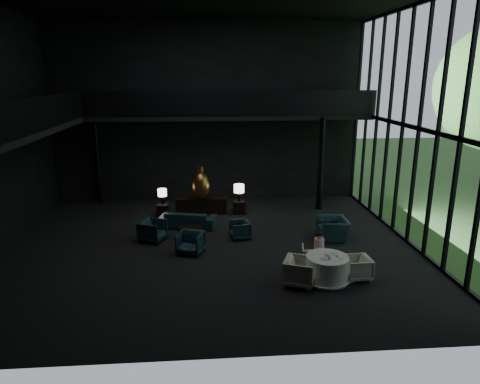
{
  "coord_description": "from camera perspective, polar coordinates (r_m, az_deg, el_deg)",
  "views": [
    {
      "loc": [
        -0.05,
        -13.67,
        5.72
      ],
      "look_at": [
        1.05,
        0.5,
        1.81
      ],
      "focal_mm": 32.0,
      "sensor_mm": 36.0,
      "label": 1
    }
  ],
  "objects": [
    {
      "name": "saucer",
      "position": [
        12.41,
        13.28,
        -8.64
      ],
      "size": [
        0.18,
        0.18,
        0.01
      ],
      "primitive_type": "cylinder",
      "rotation": [
        0.0,
        0.0,
        -0.15
      ],
      "color": "white",
      "rests_on": "dining_table"
    },
    {
      "name": "coffee_cup",
      "position": [
        12.48,
        12.87,
        -8.28
      ],
      "size": [
        0.1,
        0.1,
        0.06
      ],
      "primitive_type": "cylinder",
      "rotation": [
        0.0,
        0.0,
        -0.2
      ],
      "color": "white",
      "rests_on": "saucer"
    },
    {
      "name": "lounge_armchair_west",
      "position": [
        15.5,
        -11.59,
        -4.86
      ],
      "size": [
        1.06,
        1.09,
        0.88
      ],
      "primitive_type": "imported",
      "rotation": [
        0.0,
        0.0,
        1.2
      ],
      "color": "#1B323F",
      "rests_on": "floor"
    },
    {
      "name": "console",
      "position": [
        18.22,
        -5.18,
        -1.85
      ],
      "size": [
        2.14,
        0.49,
        0.68
      ],
      "primitive_type": "cube",
      "color": "black",
      "rests_on": "floor"
    },
    {
      "name": "wall_back",
      "position": [
        19.75,
        -4.34,
        10.35
      ],
      "size": [
        14.0,
        0.04,
        8.0
      ],
      "primitive_type": "cube",
      "color": "black",
      "rests_on": "ground"
    },
    {
      "name": "side_table_right",
      "position": [
        18.21,
        -0.14,
        -2.0
      ],
      "size": [
        0.5,
        0.5,
        0.55
      ],
      "primitive_type": "cube",
      "color": "black",
      "rests_on": "floor"
    },
    {
      "name": "coffee_table",
      "position": [
        15.62,
        -6.53,
        -5.48
      ],
      "size": [
        0.97,
        0.97,
        0.37
      ],
      "primitive_type": "cube",
      "rotation": [
        0.0,
        0.0,
        0.19
      ],
      "color": "black",
      "rests_on": "floor"
    },
    {
      "name": "table_lamp_left",
      "position": [
        18.01,
        -10.33,
        -0.15
      ],
      "size": [
        0.37,
        0.37,
        0.62
      ],
      "color": "black",
      "rests_on": "side_table_left"
    },
    {
      "name": "plate_b",
      "position": [
        12.7,
        12.46,
        -8.01
      ],
      "size": [
        0.29,
        0.29,
        0.02
      ],
      "primitive_type": "cylinder",
      "rotation": [
        0.0,
        0.0,
        -0.27
      ],
      "color": "white",
      "rests_on": "dining_table"
    },
    {
      "name": "side_table_left",
      "position": [
        18.12,
        -10.25,
        -2.4
      ],
      "size": [
        0.48,
        0.48,
        0.53
      ],
      "primitive_type": "cube",
      "color": "black",
      "rests_on": "floor"
    },
    {
      "name": "plate_a",
      "position": [
        12.31,
        11.15,
        -8.7
      ],
      "size": [
        0.28,
        0.28,
        0.01
      ],
      "primitive_type": "cylinder",
      "rotation": [
        0.0,
        0.0,
        -0.25
      ],
      "color": "white",
      "rests_on": "dining_table"
    },
    {
      "name": "dining_table",
      "position": [
        12.65,
        11.49,
        -10.18
      ],
      "size": [
        1.37,
        1.37,
        0.75
      ],
      "color": "white",
      "rests_on": "floor"
    },
    {
      "name": "curtain_wall",
      "position": [
        15.46,
        22.76,
        7.82
      ],
      "size": [
        0.2,
        12.0,
        8.0
      ],
      "primitive_type": null,
      "color": "black",
      "rests_on": "ground"
    },
    {
      "name": "railing_left",
      "position": [
        14.58,
        -24.62,
        9.61
      ],
      "size": [
        0.06,
        12.0,
        1.0
      ],
      "primitive_type": "cube",
      "color": "black",
      "rests_on": "mezzanine_left"
    },
    {
      "name": "lounge_armchair_south",
      "position": [
        14.27,
        -6.63,
        -6.55
      ],
      "size": [
        1.01,
        0.98,
        0.82
      ],
      "primitive_type": "imported",
      "rotation": [
        0.0,
        0.0,
        -0.34
      ],
      "color": "#193242",
      "rests_on": "floor"
    },
    {
      "name": "dining_chair_west",
      "position": [
        12.27,
        7.99,
        -10.13
      ],
      "size": [
        1.12,
        1.16,
        0.94
      ],
      "primitive_type": "imported",
      "rotation": [
        0.0,
        0.0,
        1.2
      ],
      "color": "beige",
      "rests_on": "floor"
    },
    {
      "name": "railing_back",
      "position": [
        17.74,
        -1.05,
        11.77
      ],
      "size": [
        12.0,
        0.06,
        1.0
      ],
      "primitive_type": "cube",
      "color": "black",
      "rests_on": "mezzanine_back"
    },
    {
      "name": "window_armchair",
      "position": [
        15.72,
        12.28,
        -4.27
      ],
      "size": [
        0.82,
        1.23,
        1.05
      ],
      "primitive_type": "imported",
      "rotation": [
        0.0,
        0.0,
        -1.6
      ],
      "color": "black",
      "rests_on": "floor"
    },
    {
      "name": "dining_chair_north",
      "position": [
        13.52,
        9.71,
        -8.42
      ],
      "size": [
        0.7,
        0.67,
        0.63
      ],
      "primitive_type": "imported",
      "rotation": [
        0.0,
        0.0,
        2.97
      ],
      "color": "beige",
      "rests_on": "floor"
    },
    {
      "name": "dining_chair_east",
      "position": [
        12.98,
        15.37,
        -9.67
      ],
      "size": [
        0.67,
        0.71,
        0.69
      ],
      "primitive_type": "imported",
      "rotation": [
        0.0,
        0.0,
        -1.52
      ],
      "color": "beige",
      "rests_on": "floor"
    },
    {
      "name": "child",
      "position": [
        13.37,
        10.52,
        -6.6
      ],
      "size": [
        0.31,
        0.31,
        0.66
      ],
      "rotation": [
        0.0,
        0.0,
        3.14
      ],
      "color": "#E5A3AE",
      "rests_on": "dining_chair_north"
    },
    {
      "name": "sofa",
      "position": [
        16.67,
        -6.98,
        -3.21
      ],
      "size": [
        2.31,
        1.14,
        0.87
      ],
      "primitive_type": "imported",
      "rotation": [
        0.0,
        0.0,
        2.91
      ],
      "color": "black",
      "rests_on": "floor"
    },
    {
      "name": "lounge_armchair_east",
      "position": [
        15.47,
        -0.01,
        -5.07
      ],
      "size": [
        0.67,
        0.7,
        0.63
      ],
      "primitive_type": "imported",
      "rotation": [
        0.0,
        0.0,
        -1.4
      ],
      "color": "black",
      "rests_on": "floor"
    },
    {
      "name": "floor",
      "position": [
        14.82,
        -3.92,
        -7.35
      ],
      "size": [
        14.0,
        12.0,
        0.02
      ],
      "primitive_type": "cube",
      "color": "black",
      "rests_on": "ground"
    },
    {
      "name": "mezzanine_back",
      "position": [
        18.78,
        -1.22,
        10.13
      ],
      "size": [
        12.0,
        2.0,
        0.25
      ],
      "primitive_type": "cube",
      "color": "black",
      "rests_on": "wall_back"
    },
    {
      "name": "cream_pot",
      "position": [
        12.3,
        11.84,
        -8.64
      ],
      "size": [
        0.06,
        0.06,
        0.07
      ],
      "primitive_type": "cylinder",
      "rotation": [
        0.0,
        0.0,
        -0.13
      ],
      "color": "#99999E",
      "rests_on": "dining_table"
    },
    {
      "name": "bronze_urn",
      "position": [
        17.84,
        -5.26,
        0.9
      ],
      "size": [
        0.75,
        0.75,
        1.4
      ],
      "color": "#B27343",
      "rests_on": "console"
    },
    {
      "name": "mezzanine_left",
      "position": [
        15.01,
        -27.97,
        7.03
      ],
      "size": [
        2.0,
        12.0,
        0.25
      ],
      "primitive_type": "cube",
      "color": "black",
      "rests_on": "wall_left"
    },
    {
      "name": "column_nw",
      "position": [
        20.34,
        -18.48,
        4.06
      ],
      "size": [
        0.24,
        0.24,
        4.0
      ],
      "primitive_type": "cylinder",
      "color": "black",
      "rests_on": "floor"
    },
    {
      "name": "cereal_bowl",
      "position": [
        12.51,
        11.6,
        -8.17
      ],
      "size": [
        0.16,
        0.16,
        0.08
      ],
      "primitive_type": "ellipsoid",
      "color": "white",
      "rests_on": "dining_table"
    },
    {
      "name": "column_ne",
      "position": [
        18.7,
        10.72,
        3.65
      ],
      "size": [
        0.24,
        0.24,
        4.0
      ],
      "primitive_type": "cylinder",
      "color": "black",
      "rests_on": "floor"
    },
    {
      "name": "table_lamp_right",
      "position": [
        17.97,
        -0.13,
        0.38
      ],
      "size": [
        0.43,
        0.43,
        0.72
      ],
      "color": "black",
      "rests_on": "side_table_right"
    },
    {
      "name": "wall_front",
      "position": [
        7.87,
        -3.94,
        2.71
      ],
      "size": [
        14.0,
        0.04,
        8.0
      ],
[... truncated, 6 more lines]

